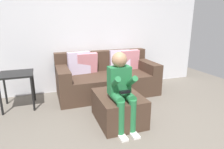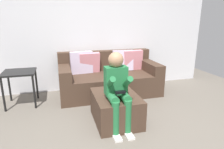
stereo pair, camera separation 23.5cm
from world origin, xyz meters
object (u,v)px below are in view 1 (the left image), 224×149
ottoman (118,108)px  person_seated (122,87)px  side_table (17,79)px  couch_sectional (107,78)px

ottoman → person_seated: person_seated is taller
side_table → couch_sectional: bearing=5.4°
ottoman → side_table: (-1.48, 1.05, 0.32)m
ottoman → couch_sectional: bearing=80.1°
ottoman → person_seated: size_ratio=0.76×
person_seated → side_table: (-1.45, 1.24, -0.09)m
ottoman → side_table: bearing=144.7°
couch_sectional → ottoman: 1.23m
side_table → person_seated: bearing=-40.5°
side_table → ottoman: bearing=-35.3°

